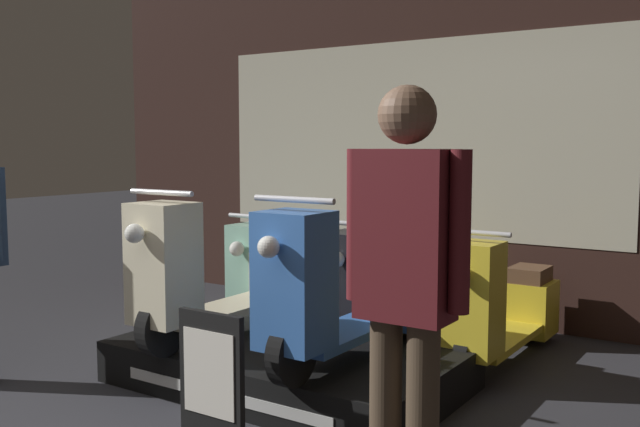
{
  "coord_description": "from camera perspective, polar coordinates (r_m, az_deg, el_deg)",
  "views": [
    {
      "loc": [
        2.85,
        -2.03,
        1.51
      ],
      "look_at": [
        0.11,
        2.1,
        1.02
      ],
      "focal_mm": 40.0,
      "sensor_mm": 36.0,
      "label": 1
    }
  ],
  "objects": [
    {
      "name": "scooter_backrow_1",
      "position": [
        5.41,
        5.62,
        -6.42
      ],
      "size": [
        0.49,
        1.66,
        0.98
      ],
      "color": "black",
      "rests_on": "ground_plane"
    },
    {
      "name": "shop_wall_back",
      "position": [
        6.39,
        7.15,
        6.37
      ],
      "size": [
        6.96,
        0.09,
        3.2
      ],
      "color": "#331E19",
      "rests_on": "ground_plane"
    },
    {
      "name": "scooter_backrow_2",
      "position": [
        5.07,
        14.23,
        -7.37
      ],
      "size": [
        0.49,
        1.66,
        0.98
      ],
      "color": "black",
      "rests_on": "ground_plane"
    },
    {
      "name": "price_sign_board",
      "position": [
        3.6,
        -8.68,
        -13.2
      ],
      "size": [
        0.39,
        0.04,
        0.7
      ],
      "color": "black",
      "rests_on": "ground_plane"
    },
    {
      "name": "person_right_browsing",
      "position": [
        2.78,
        6.84,
        -5.04
      ],
      "size": [
        0.52,
        0.23,
        1.73
      ],
      "color": "#473828",
      "rests_on": "ground_plane"
    },
    {
      "name": "display_platform",
      "position": [
        4.57,
        -2.51,
        -11.96
      ],
      "size": [
        2.1,
        1.26,
        0.26
      ],
      "color": "black",
      "rests_on": "ground_plane"
    },
    {
      "name": "scooter_display_right",
      "position": [
        4.14,
        2.34,
        -6.44
      ],
      "size": [
        0.49,
        1.66,
        0.98
      ],
      "color": "black",
      "rests_on": "display_platform"
    },
    {
      "name": "scooter_display_left",
      "position": [
        4.69,
        -7.61,
        -5.05
      ],
      "size": [
        0.49,
        1.66,
        0.98
      ],
      "color": "black",
      "rests_on": "display_platform"
    },
    {
      "name": "scooter_backrow_0",
      "position": [
        5.85,
        -1.82,
        -5.48
      ],
      "size": [
        0.49,
        1.66,
        0.98
      ],
      "color": "black",
      "rests_on": "ground_plane"
    }
  ]
}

